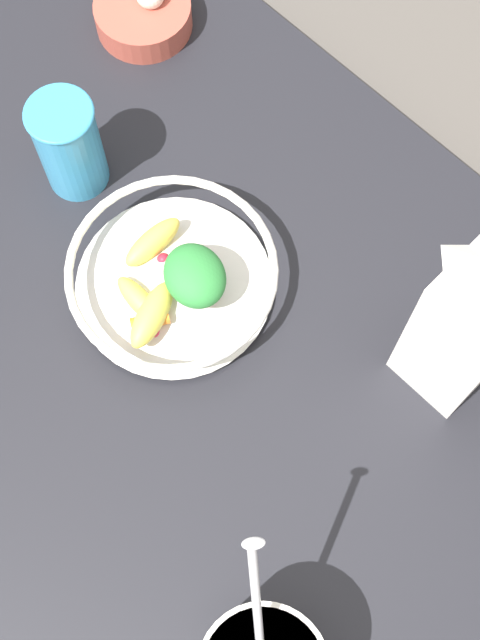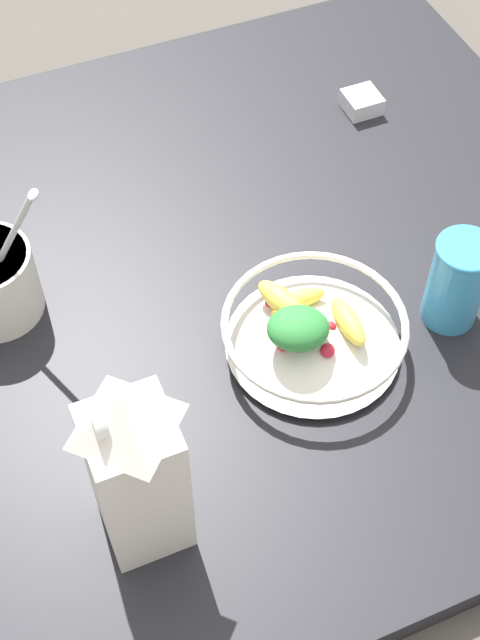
{
  "view_description": "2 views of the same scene",
  "coord_description": "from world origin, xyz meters",
  "views": [
    {
      "loc": [
        -0.06,
        -0.33,
        0.99
      ],
      "look_at": [
        0.17,
        -0.1,
        0.11
      ],
      "focal_mm": 50.0,
      "sensor_mm": 36.0,
      "label": 1
    },
    {
      "loc": [
        0.74,
        -0.34,
        0.99
      ],
      "look_at": [
        0.13,
        -0.09,
        0.12
      ],
      "focal_mm": 50.0,
      "sensor_mm": 36.0,
      "label": 2
    }
  ],
  "objects": [
    {
      "name": "countertop",
      "position": [
        0.0,
        0.0,
        0.02
      ],
      "size": [
        1.05,
        1.05,
        0.05
      ],
      "color": "black",
      "rests_on": "ground_plane"
    },
    {
      "name": "milk_carton",
      "position": [
        0.31,
        -0.28,
        0.18
      ],
      "size": [
        0.09,
        0.09,
        0.27
      ],
      "color": "silver",
      "rests_on": "countertop"
    },
    {
      "name": "spice_jar",
      "position": [
        -0.23,
        0.27,
        0.06
      ],
      "size": [
        0.05,
        0.05,
        0.03
      ],
      "color": "silver",
      "rests_on": "countertop"
    },
    {
      "name": "ground_plane",
      "position": [
        0.0,
        0.0,
        0.0
      ],
      "size": [
        6.0,
        6.0,
        0.0
      ],
      "primitive_type": "plane",
      "color": "#4C4742"
    },
    {
      "name": "drinking_cup",
      "position": [
        0.18,
        0.19,
        0.12
      ],
      "size": [
        0.08,
        0.08,
        0.13
      ],
      "color": "#3893C6",
      "rests_on": "countertop"
    },
    {
      "name": "fruit_bowl",
      "position": [
        0.16,
        -0.0,
        0.08
      ],
      "size": [
        0.24,
        0.24,
        0.09
      ],
      "color": "silver",
      "rests_on": "countertop"
    }
  ]
}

